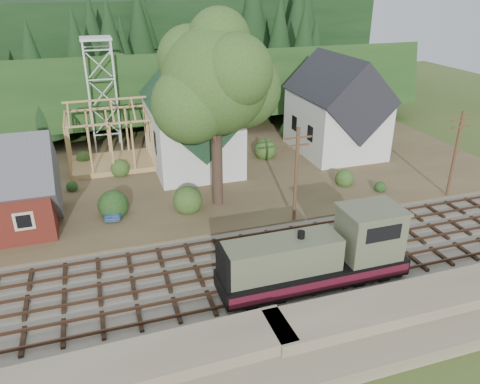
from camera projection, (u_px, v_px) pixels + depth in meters
name	position (u px, v px, depth m)	size (l,w,h in m)	color
ground	(230.00, 273.00, 31.38)	(140.00, 140.00, 0.00)	#384C1E
embankment	(278.00, 363.00, 24.04)	(64.00, 5.00, 1.60)	#7F7259
railroad_bed	(230.00, 272.00, 31.34)	(64.00, 11.00, 0.16)	#726B5B
village_flat	(177.00, 174.00, 46.86)	(64.00, 26.00, 0.30)	brown
hillside	(145.00, 115.00, 67.66)	(70.00, 28.00, 8.00)	#1E3F19
ridge	(133.00, 92.00, 81.48)	(80.00, 20.00, 12.00)	black
church	(191.00, 119.00, 46.78)	(8.40, 15.17, 13.00)	silver
farmhouse	(336.00, 111.00, 50.85)	(8.40, 10.80, 10.60)	silver
timber_frame	(109.00, 138.00, 47.33)	(8.20, 6.20, 6.99)	tan
lattice_tower	(98.00, 61.00, 49.69)	(3.20, 3.20, 12.12)	silver
big_tree	(217.00, 88.00, 36.44)	(10.90, 8.40, 14.70)	#38281E
telegraph_pole_near	(296.00, 174.00, 36.08)	(2.20, 0.28, 8.00)	#4C331E
telegraph_pole_far	(455.00, 154.00, 40.31)	(2.20, 0.28, 8.00)	#4C331E
locomotive	(321.00, 256.00, 29.34)	(12.09, 3.02, 4.83)	black
car_blue	(113.00, 208.00, 38.30)	(1.38, 3.43, 1.17)	#5C91C5
car_red	(349.00, 150.00, 51.30)	(1.79, 3.88, 1.08)	red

